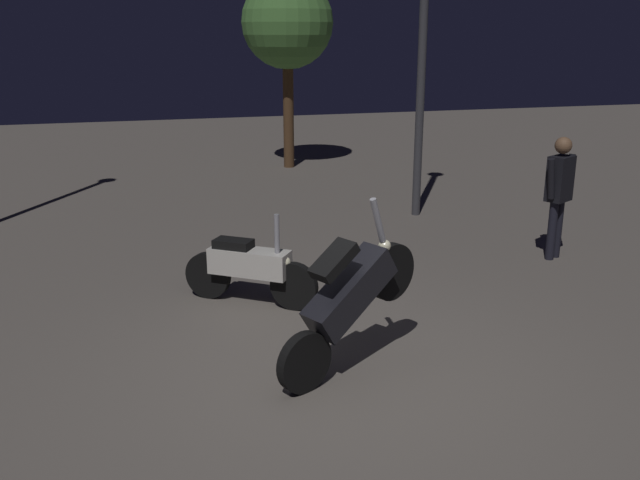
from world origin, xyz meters
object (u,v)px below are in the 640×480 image
object	(u,v)px
motorcycle_black_foreground	(349,298)
streetlamp_far	(424,5)
motorcycle_white_parked_left	(249,268)
person_rider_beside	(559,187)

from	to	relation	value
motorcycle_black_foreground	streetlamp_far	distance (m)	6.54
motorcycle_white_parked_left	person_rider_beside	size ratio (longest dim) A/B	0.83
streetlamp_far	motorcycle_black_foreground	bearing A→B (deg)	-119.28
motorcycle_black_foreground	person_rider_beside	world-z (taller)	person_rider_beside
motorcycle_white_parked_left	streetlamp_far	size ratio (longest dim) A/B	0.26
motorcycle_white_parked_left	streetlamp_far	world-z (taller)	streetlamp_far
motorcycle_black_foreground	streetlamp_far	bearing A→B (deg)	34.30
person_rider_beside	streetlamp_far	bearing A→B (deg)	170.61
motorcycle_black_foreground	streetlamp_far	world-z (taller)	streetlamp_far
person_rider_beside	streetlamp_far	world-z (taller)	streetlamp_far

